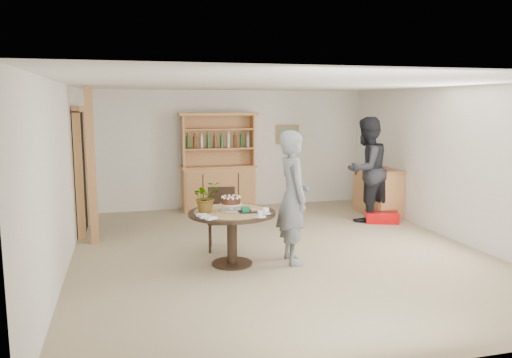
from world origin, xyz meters
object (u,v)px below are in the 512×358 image
object	(u,v)px
dining_chair	(222,214)
red_suitcase	(382,217)
dining_table	(232,222)
teen_boy	(293,197)
sideboard	(378,191)
hutch	(218,177)
adult_person	(366,169)

from	to	relation	value
dining_chair	red_suitcase	bearing A→B (deg)	26.13
dining_table	red_suitcase	xyz separation A→B (m)	(3.26, 1.72, -0.50)
teen_boy	sideboard	bearing A→B (deg)	-44.17
sideboard	red_suitcase	xyz separation A→B (m)	(-0.28, -0.70, -0.37)
dining_table	dining_chair	world-z (taller)	dining_chair
hutch	dining_chair	xyz separation A→B (m)	(-0.48, -2.83, -0.15)
hutch	adult_person	size ratio (longest dim) A/B	1.03
adult_person	sideboard	bearing A→B (deg)	-162.76
hutch	adult_person	world-z (taller)	hutch
hutch	teen_boy	bearing A→B (deg)	-84.67
hutch	adult_person	xyz separation A→B (m)	(2.52, -1.73, 0.30)
red_suitcase	dining_chair	bearing A→B (deg)	-143.01
dining_table	red_suitcase	bearing A→B (deg)	27.83
teen_boy	red_suitcase	world-z (taller)	teen_boy
dining_table	teen_boy	size ratio (longest dim) A/B	0.65
red_suitcase	dining_table	bearing A→B (deg)	-130.56
hutch	sideboard	size ratio (longest dim) A/B	1.62
dining_table	dining_chair	size ratio (longest dim) A/B	1.27
dining_chair	adult_person	world-z (taller)	adult_person
sideboard	dining_table	xyz separation A→B (m)	(-3.54, -2.42, 0.13)
sideboard	dining_table	world-z (taller)	sideboard
adult_person	dining_chair	bearing A→B (deg)	-5.69
teen_boy	red_suitcase	size ratio (longest dim) A/B	2.64
red_suitcase	hutch	bearing A→B (deg)	166.56
sideboard	teen_boy	xyz separation A→B (m)	(-2.69, -2.52, 0.46)
red_suitcase	teen_boy	bearing A→B (deg)	-121.32
hutch	dining_table	distance (m)	3.69
sideboard	dining_table	bearing A→B (deg)	-145.67
dining_chair	teen_boy	size ratio (longest dim) A/B	0.51
teen_boy	red_suitcase	bearing A→B (deg)	-50.20
dining_table	teen_boy	bearing A→B (deg)	-6.71
sideboard	dining_chair	world-z (taller)	dining_chair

